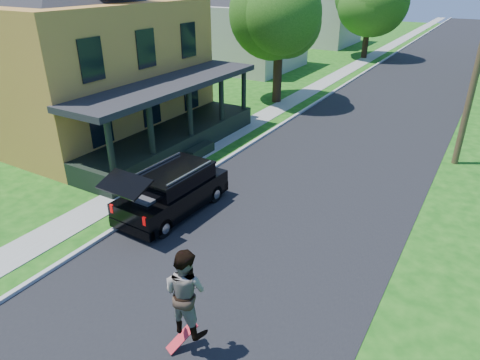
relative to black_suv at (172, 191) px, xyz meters
The scene contains 12 objects.
ground 3.62m from the black_suv, 25.09° to the right, with size 140.00×140.00×0.00m, color #114D0F.
street 18.79m from the black_suv, 80.19° to the left, with size 8.00×120.00×0.02m, color black.
curb 18.54m from the black_suv, 92.63° to the left, with size 0.15×120.00×0.12m, color #AAABA5.
sidewalk 18.67m from the black_suv, 97.39° to the left, with size 1.30×120.00×0.03m, color gray.
front_walk 7.78m from the black_suv, 144.45° to the left, with size 6.50×1.20×0.03m, color gray.
main_house 11.38m from the black_suv, 154.91° to the left, with size 15.56×15.56×10.10m.
neighbor_house_mid 24.98m from the black_suv, 114.60° to the left, with size 12.78×12.78×8.30m.
neighbor_house_far 40.00m from the black_suv, 104.98° to the left, with size 12.78×12.78×8.30m.
black_suv is the anchor object (origin of this frame).
skateboarder 6.11m from the black_suv, 48.04° to the right, with size 0.95×0.74×1.95m.
skateboard 5.99m from the black_suv, 49.33° to the right, with size 0.51×0.67×0.56m.
tree_left_mid 15.14m from the black_suv, 102.73° to the left, with size 5.82×5.88×7.72m.
Camera 1 is at (5.23, -8.19, 7.37)m, focal length 32.00 mm.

